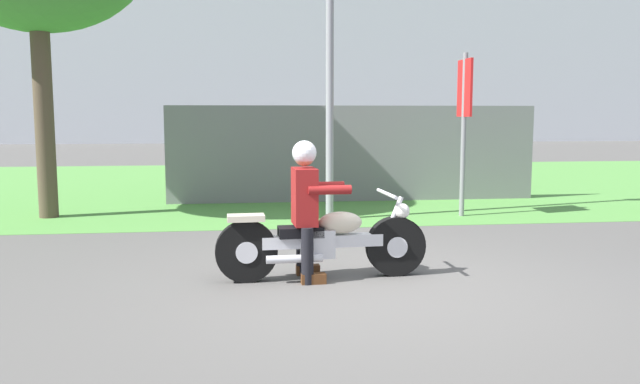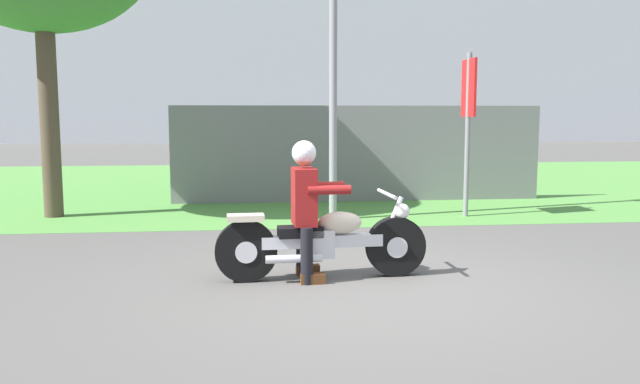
% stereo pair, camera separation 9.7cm
% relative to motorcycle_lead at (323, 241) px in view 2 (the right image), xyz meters
% --- Properties ---
extents(ground, '(120.00, 120.00, 0.00)m').
position_rel_motorcycle_lead_xyz_m(ground, '(0.40, -0.43, -0.38)').
color(ground, '#565451').
extents(grass_verge, '(60.00, 12.00, 0.01)m').
position_rel_motorcycle_lead_xyz_m(grass_verge, '(0.40, 8.82, -0.37)').
color(grass_verge, '#549342').
rests_on(grass_verge, ground).
extents(stadium_facade, '(56.01, 8.00, 13.80)m').
position_rel_motorcycle_lead_xyz_m(stadium_facade, '(3.38, 34.96, 6.52)').
color(stadium_facade, '#B2B7C1').
rests_on(stadium_facade, ground).
extents(motorcycle_lead, '(2.12, 0.66, 0.86)m').
position_rel_motorcycle_lead_xyz_m(motorcycle_lead, '(0.00, 0.00, 0.00)').
color(motorcycle_lead, black).
rests_on(motorcycle_lead, ground).
extents(rider_lead, '(0.56, 0.48, 1.38)m').
position_rel_motorcycle_lead_xyz_m(rider_lead, '(-0.17, -0.01, 0.43)').
color(rider_lead, black).
rests_on(rider_lead, ground).
extents(sign_banner, '(0.08, 0.60, 2.60)m').
position_rel_motorcycle_lead_xyz_m(sign_banner, '(2.73, 3.67, 1.34)').
color(sign_banner, gray).
rests_on(sign_banner, ground).
extents(fence_segment, '(7.00, 0.06, 1.80)m').
position_rel_motorcycle_lead_xyz_m(fence_segment, '(1.33, 5.65, 0.52)').
color(fence_segment, slate).
rests_on(fence_segment, ground).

